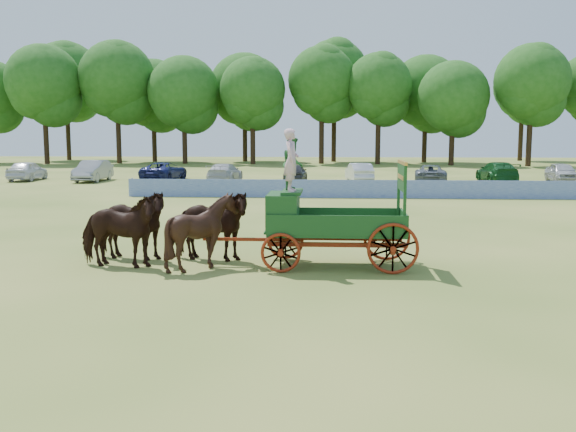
% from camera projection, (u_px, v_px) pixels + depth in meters
% --- Properties ---
extents(ground, '(160.00, 160.00, 0.00)m').
position_uv_depth(ground, '(399.00, 259.00, 19.27)').
color(ground, '#A39B49').
rests_on(ground, ground).
extents(horse_lead_left, '(2.62, 1.48, 2.10)m').
position_uv_depth(horse_lead_left, '(118.00, 231.00, 17.90)').
color(horse_lead_left, black).
rests_on(horse_lead_left, ground).
extents(horse_lead_right, '(2.65, 1.57, 2.10)m').
position_uv_depth(horse_lead_right, '(130.00, 225.00, 18.99)').
color(horse_lead_right, black).
rests_on(horse_lead_right, ground).
extents(horse_wheel_left, '(1.98, 1.77, 2.10)m').
position_uv_depth(horse_wheel_left, '(203.00, 231.00, 17.74)').
color(horse_wheel_left, black).
rests_on(horse_wheel_left, ground).
extents(horse_wheel_right, '(2.63, 1.53, 2.10)m').
position_uv_depth(horse_wheel_right, '(210.00, 226.00, 18.83)').
color(horse_wheel_right, black).
rests_on(horse_wheel_right, ground).
extents(farm_dray, '(6.00, 2.00, 3.87)m').
position_uv_depth(farm_dray, '(310.00, 208.00, 18.03)').
color(farm_dray, maroon).
rests_on(farm_dray, ground).
extents(sponsor_banner, '(26.00, 0.08, 1.05)m').
position_uv_depth(sponsor_banner, '(349.00, 189.00, 37.07)').
color(sponsor_banner, '#1C3A9B').
rests_on(sponsor_banner, ground).
extents(parked_cars, '(55.05, 6.80, 1.63)m').
position_uv_depth(parked_cars, '(370.00, 172.00, 49.03)').
color(parked_cars, silver).
rests_on(parked_cars, ground).
extents(treeline, '(94.26, 22.36, 16.01)m').
position_uv_depth(treeline, '(293.00, 86.00, 77.96)').
color(treeline, '#382314').
rests_on(treeline, ground).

